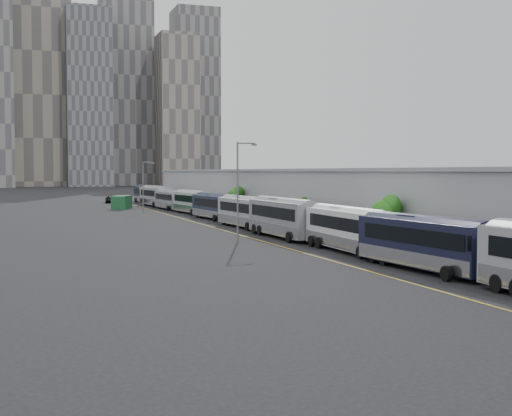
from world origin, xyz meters
name	(u,v)px	position (x,y,z in m)	size (l,w,h in m)	color
sidewalk	(315,229)	(9.00, 55.00, 0.06)	(10.00, 170.00, 0.12)	gray
lane_line	(230,232)	(-1.50, 55.00, 0.01)	(0.12, 160.00, 0.02)	gold
depot	(346,199)	(12.99, 55.00, 3.51)	(12.45, 160.40, 7.20)	gray
skyline	(61,77)	(-2.90, 324.16, 50.85)	(145.00, 64.00, 120.00)	slate
bus_1	(424,248)	(2.21, 20.69, 1.60)	(3.56, 13.14, 3.80)	black
bus_2	(349,233)	(2.43, 32.82, 1.62)	(3.00, 13.19, 3.84)	white
bus_3	(284,221)	(1.81, 46.63, 1.73)	(3.11, 14.06, 4.10)	gray
bus_4	(246,214)	(2.15, 60.52, 1.62)	(3.37, 13.22, 3.83)	#9DA1A7
bus_5	(214,209)	(2.52, 76.18, 1.56)	(3.44, 12.79, 3.70)	#171E34
bus_6	(193,204)	(2.77, 90.28, 1.60)	(3.69, 13.15, 3.79)	#B1B1B3
bus_7	(169,201)	(1.88, 104.26, 1.48)	(3.14, 12.14, 3.51)	gray
bus_8	(156,198)	(1.69, 116.22, 1.70)	(4.08, 13.95, 4.02)	gray
bus_9	(145,195)	(2.42, 132.46, 1.61)	(2.91, 13.07, 3.81)	#151F2F
tree_1	(386,211)	(5.51, 31.99, 3.48)	(2.57, 2.57, 4.78)	black
tree_2	(301,207)	(6.14, 52.63, 2.79)	(1.31, 1.31, 3.50)	black
tree_3	(236,195)	(5.78, 76.24, 3.45)	(2.04, 2.04, 4.50)	black
street_lamp_near	(239,185)	(-3.88, 43.84, 5.55)	(2.04, 0.22, 9.70)	#59595E
street_lamp_far	(144,183)	(-4.15, 95.49, 4.91)	(2.04, 0.22, 8.45)	#59595E
shipping_container	(122,202)	(-6.06, 108.24, 1.22)	(2.57, 5.95, 2.44)	#154424
suv	(112,199)	(-4.56, 134.35, 0.77)	(2.57, 5.57, 1.55)	black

